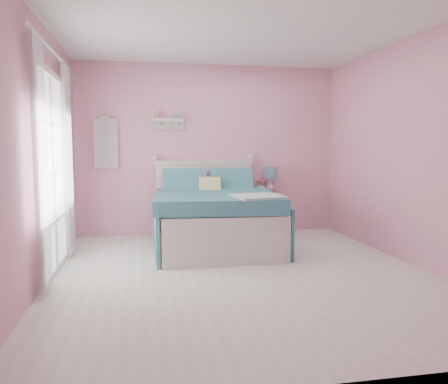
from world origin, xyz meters
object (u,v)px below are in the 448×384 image
object	(u,v)px
nightstand	(268,214)
table_lamp	(270,175)
vase	(261,188)
teacup	(269,193)
bed	(214,218)

from	to	relation	value
nightstand	table_lamp	distance (m)	0.60
vase	teacup	xyz separation A→B (m)	(0.06, -0.21, -0.05)
table_lamp	bed	bearing A→B (deg)	-141.45
bed	nightstand	size ratio (longest dim) A/B	3.23
bed	teacup	bearing A→B (deg)	36.36
nightstand	teacup	xyz separation A→B (m)	(-0.04, -0.16, 0.35)
nightstand	table_lamp	xyz separation A→B (m)	(0.04, 0.06, 0.60)
vase	teacup	bearing A→B (deg)	-73.62
bed	vase	bearing A→B (deg)	46.36
bed	vase	distance (m)	1.24
bed	teacup	xyz separation A→B (m)	(0.94, 0.60, 0.27)
vase	nightstand	bearing A→B (deg)	-25.79
nightstand	vase	xyz separation A→B (m)	(-0.10, 0.05, 0.40)
bed	teacup	world-z (taller)	bed
nightstand	vase	world-z (taller)	vase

